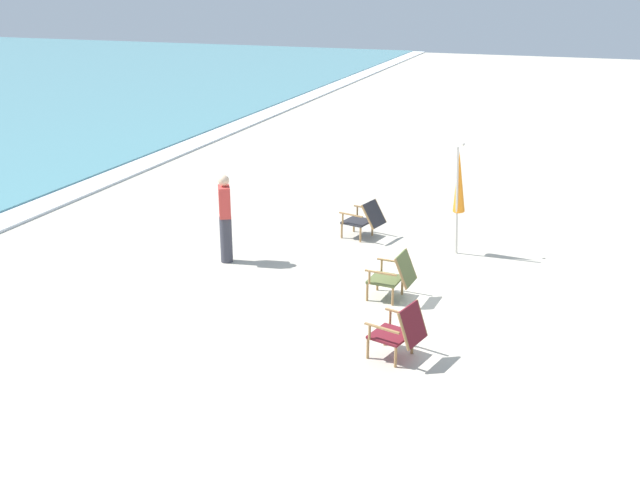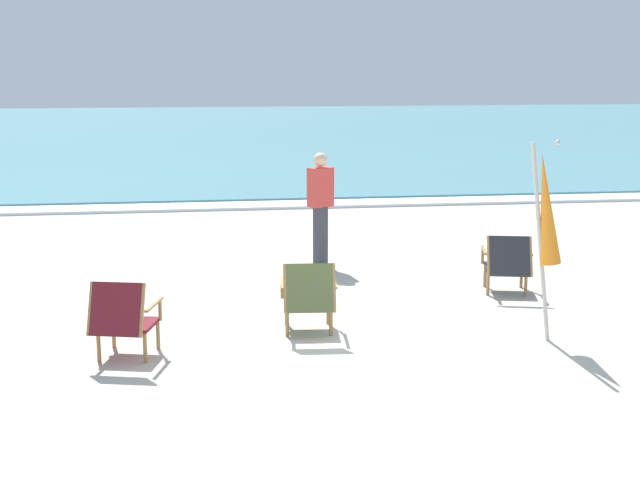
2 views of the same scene
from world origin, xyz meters
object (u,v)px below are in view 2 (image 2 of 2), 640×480
at_px(person_near_chairs, 320,208).
at_px(beach_chair_back_right, 507,262).
at_px(umbrella_furled_orange, 546,211).
at_px(beach_chair_front_left, 123,318).
at_px(beach_chair_mid_center, 309,296).

bearing_deg(person_near_chairs, beach_chair_back_right, -43.84).
height_order(umbrella_furled_orange, person_near_chairs, umbrella_furled_orange).
relative_size(beach_chair_back_right, umbrella_furled_orange, 0.42).
relative_size(beach_chair_front_left, beach_chair_back_right, 0.92).
distance_m(beach_chair_back_right, umbrella_furled_orange, 2.11).
bearing_deg(beach_chair_front_left, beach_chair_mid_center, 16.80).
bearing_deg(beach_chair_mid_center, umbrella_furled_orange, -13.08).
height_order(beach_chair_front_left, umbrella_furled_orange, umbrella_furled_orange).
bearing_deg(umbrella_furled_orange, beach_chair_back_right, 80.80).
bearing_deg(beach_chair_back_right, beach_chair_mid_center, -154.19).
distance_m(beach_chair_front_left, beach_chair_back_right, 4.96).
bearing_deg(person_near_chairs, beach_chair_front_left, -123.01).
bearing_deg(beach_chair_back_right, person_near_chairs, 136.16).
distance_m(beach_chair_back_right, person_near_chairs, 2.91).
bearing_deg(umbrella_furled_orange, beach_chair_front_left, -179.70).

